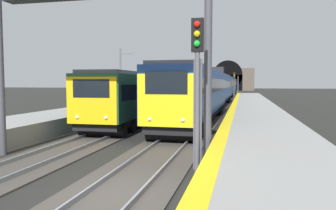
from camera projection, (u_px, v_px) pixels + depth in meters
name	position (u px, v px, depth m)	size (l,w,h in m)	color
ground_plane	(113.00, 197.00, 8.72)	(320.00, 320.00, 0.00)	black
platform_right	(283.00, 191.00, 7.74)	(112.00, 3.96, 1.01)	gray
platform_right_edge_strip	(209.00, 165.00, 8.09)	(112.00, 0.50, 0.01)	yellow
track_main_line	(113.00, 196.00, 8.72)	(160.00, 3.09, 0.21)	#423D38
train_main_approaching	(221.00, 87.00, 51.50)	(74.90, 3.21, 5.00)	#264C99
train_adjacent_platform	(187.00, 89.00, 46.65)	(61.92, 3.24, 4.61)	#235638
railway_signal_near	(197.00, 82.00, 10.47)	(0.39, 0.38, 5.05)	#4C4C54
railway_signal_mid	(234.00, 83.00, 53.72)	(0.39, 0.38, 4.67)	#38383D
railway_signal_far	(238.00, 83.00, 94.24)	(0.39, 0.38, 4.85)	#4C4C54
overhead_signal_gantry	(96.00, 21.00, 12.49)	(0.70, 8.84, 7.11)	#3F3F47
tunnel_portal	(228.00, 79.00, 121.01)	(2.52, 18.87, 10.99)	#51473D
catenary_mast_near	(121.00, 78.00, 39.35)	(0.22, 1.81, 7.05)	#595B60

